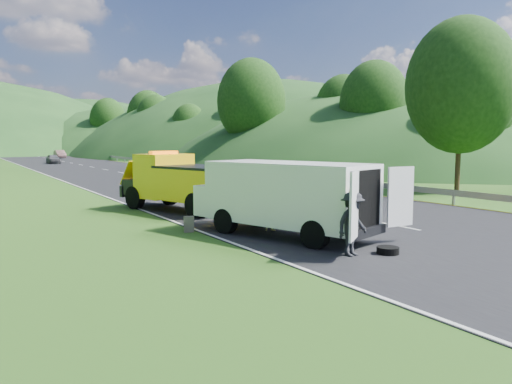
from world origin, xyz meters
TOP-DOWN VIEW (x-y plane):
  - ground at (0.00, 0.00)m, footprint 320.00×320.00m
  - road_surface at (3.00, 40.00)m, footprint 14.00×200.00m
  - guardrail at (10.30, 52.50)m, footprint 0.06×140.00m
  - tree_line_right at (23.00, 60.00)m, footprint 14.00×140.00m
  - hills_backdrop at (6.50, 134.70)m, footprint 201.00×288.60m
  - tow_truck at (-2.39, 6.24)m, footprint 4.11×6.82m
  - white_van at (-1.77, -1.29)m, footprint 5.05×7.71m
  - woman at (-2.62, 1.63)m, footprint 0.61×0.75m
  - child at (-1.67, -0.39)m, footprint 0.57×0.48m
  - worker at (-1.85, -4.79)m, footprint 1.29×0.90m
  - suitcase at (-4.27, 1.06)m, footprint 0.40×0.29m
  - spare_tire at (-0.80, -5.15)m, footprint 0.64×0.64m
  - passing_suv at (4.62, 10.81)m, footprint 2.99×5.76m
  - dist_car_a at (0.59, 57.76)m, footprint 1.50×3.73m
  - dist_car_b at (5.19, 78.70)m, footprint 1.50×4.30m

SIDE VIEW (x-z plane):
  - ground at x=0.00m, z-range 0.00..0.00m
  - guardrail at x=10.30m, z-range -0.76..0.76m
  - tree_line_right at x=23.00m, z-range -7.00..7.00m
  - hills_backdrop at x=6.50m, z-range -22.00..22.00m
  - woman at x=-2.62m, z-range -0.90..0.90m
  - child at x=-1.67m, z-range -0.51..0.51m
  - worker at x=-1.85m, z-range -0.92..0.92m
  - spare_tire at x=-0.80m, z-range -0.10..0.10m
  - passing_suv at x=4.62m, z-range -0.78..0.78m
  - dist_car_a at x=0.59m, z-range -0.64..0.64m
  - dist_car_b at x=5.19m, z-range -0.71..0.71m
  - road_surface at x=3.00m, z-range 0.00..0.02m
  - suitcase at x=-4.27m, z-range 0.00..0.57m
  - tow_truck at x=-2.39m, z-range -0.03..2.73m
  - white_van at x=-1.77m, z-range 0.17..2.70m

